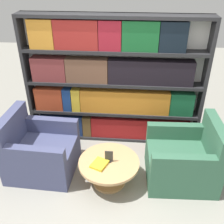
% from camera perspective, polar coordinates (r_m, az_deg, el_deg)
% --- Properties ---
extents(ground_plane, '(14.00, 14.00, 0.00)m').
position_cam_1_polar(ground_plane, '(3.76, -1.29, -17.15)').
color(ground_plane, gray).
extents(bookshelf, '(2.84, 0.30, 2.10)m').
position_cam_1_polar(bookshelf, '(4.23, 0.15, 6.19)').
color(bookshelf, silver).
rests_on(bookshelf, ground_plane).
extents(armchair_left, '(0.97, 0.87, 0.93)m').
position_cam_1_polar(armchair_left, '(4.03, -15.52, -8.45)').
color(armchair_left, '#42476B').
rests_on(armchair_left, ground_plane).
extents(armchair_right, '(0.97, 0.87, 0.93)m').
position_cam_1_polar(armchair_right, '(3.88, 15.40, -10.13)').
color(armchair_right, '#336047').
rests_on(armchair_right, ground_plane).
extents(coffee_table, '(0.84, 0.84, 0.38)m').
position_cam_1_polar(coffee_table, '(3.70, -0.65, -11.95)').
color(coffee_table, tan).
rests_on(coffee_table, ground_plane).
extents(table_sign, '(0.11, 0.06, 0.18)m').
position_cam_1_polar(table_sign, '(3.58, -0.67, -9.78)').
color(table_sign, black).
rests_on(table_sign, coffee_table).
extents(stray_book, '(0.26, 0.28, 0.03)m').
position_cam_1_polar(stray_book, '(3.57, -2.74, -11.24)').
color(stray_book, gold).
rests_on(stray_book, coffee_table).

